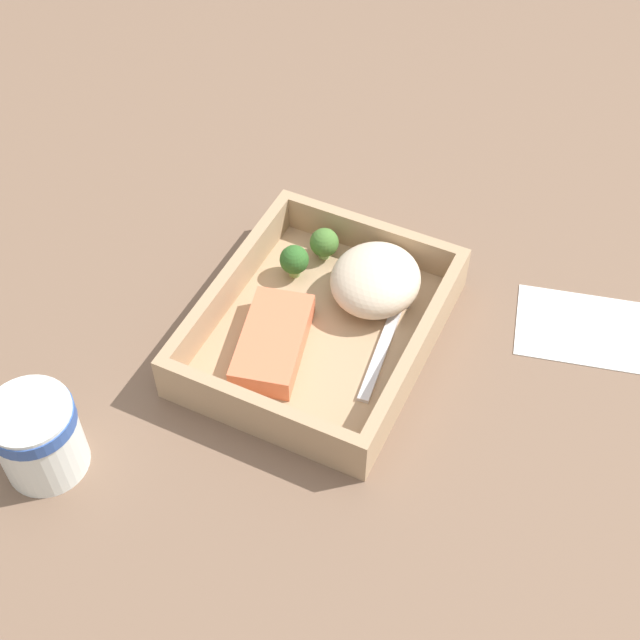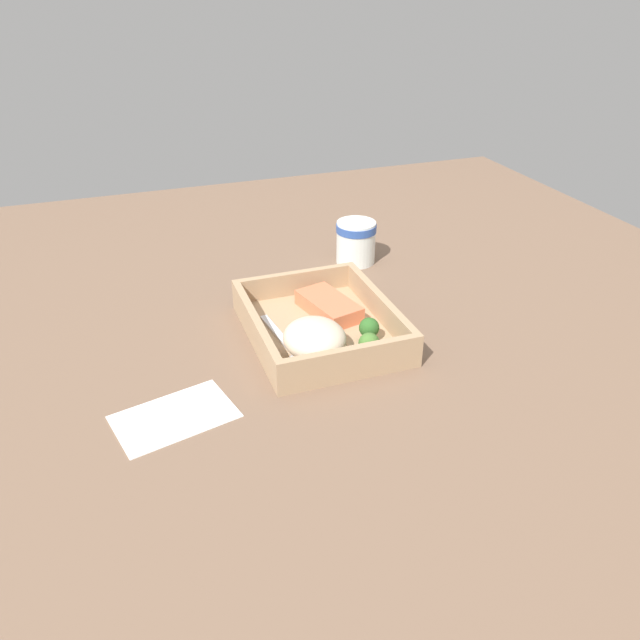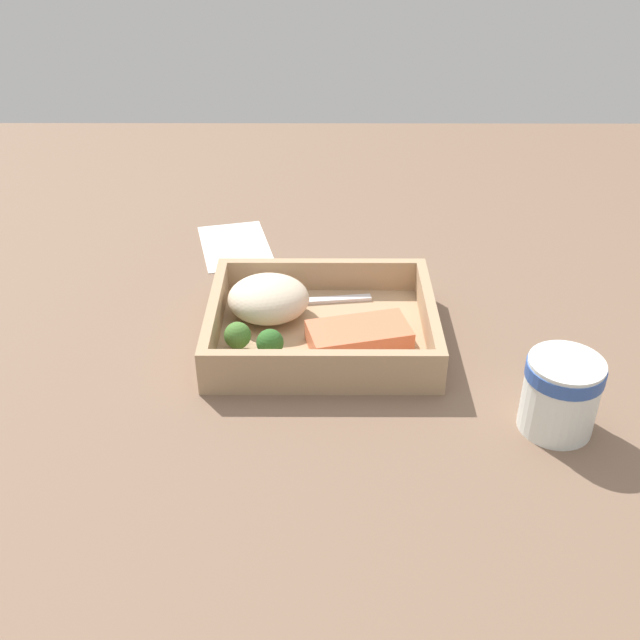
% 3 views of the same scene
% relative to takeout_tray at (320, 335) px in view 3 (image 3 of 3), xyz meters
% --- Properties ---
extents(ground_plane, '(1.60, 1.60, 0.02)m').
position_rel_takeout_tray_xyz_m(ground_plane, '(0.00, 0.00, -0.02)').
color(ground_plane, brown).
extents(takeout_tray, '(0.26, 0.21, 0.01)m').
position_rel_takeout_tray_xyz_m(takeout_tray, '(0.00, 0.00, 0.00)').
color(takeout_tray, tan).
rests_on(takeout_tray, ground_plane).
extents(tray_rim, '(0.26, 0.21, 0.04)m').
position_rel_takeout_tray_xyz_m(tray_rim, '(0.00, 0.00, 0.03)').
color(tray_rim, tan).
rests_on(tray_rim, takeout_tray).
extents(salmon_fillet, '(0.12, 0.08, 0.02)m').
position_rel_takeout_tray_xyz_m(salmon_fillet, '(-0.04, 0.03, 0.02)').
color(salmon_fillet, '#E4734D').
rests_on(salmon_fillet, takeout_tray).
extents(mashed_potatoes, '(0.10, 0.09, 0.05)m').
position_rel_takeout_tray_xyz_m(mashed_potatoes, '(0.06, -0.03, 0.03)').
color(mashed_potatoes, beige).
rests_on(mashed_potatoes, takeout_tray).
extents(broccoli_floret_1, '(0.03, 0.03, 0.04)m').
position_rel_takeout_tray_xyz_m(broccoli_floret_1, '(0.06, 0.06, 0.03)').
color(broccoli_floret_1, '#7FA055').
rests_on(broccoli_floret_1, takeout_tray).
extents(broccoli_floret_2, '(0.03, 0.03, 0.04)m').
position_rel_takeout_tray_xyz_m(broccoli_floret_2, '(0.09, 0.04, 0.03)').
color(broccoli_floret_2, '#85AC66').
rests_on(broccoli_floret_2, takeout_tray).
extents(fork, '(0.16, 0.04, 0.00)m').
position_rel_takeout_tray_xyz_m(fork, '(0.03, -0.06, 0.01)').
color(fork, silver).
rests_on(fork, takeout_tray).
extents(paper_cup, '(0.08, 0.08, 0.08)m').
position_rel_takeout_tray_xyz_m(paper_cup, '(-0.23, 0.16, 0.04)').
color(paper_cup, white).
rests_on(paper_cup, ground_plane).
extents(receipt_slip, '(0.13, 0.17, 0.00)m').
position_rel_takeout_tray_xyz_m(receipt_slip, '(0.13, -0.24, -0.00)').
color(receipt_slip, white).
rests_on(receipt_slip, ground_plane).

